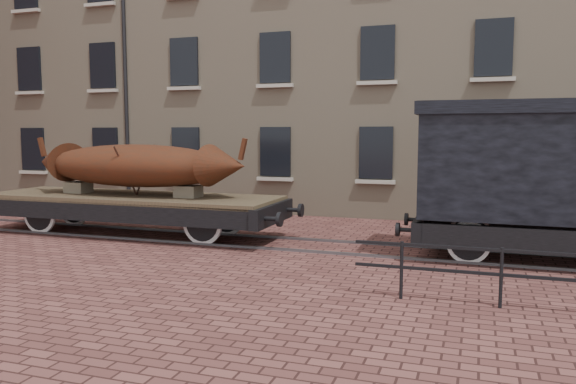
% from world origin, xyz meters
% --- Properties ---
extents(ground, '(90.00, 90.00, 0.00)m').
position_xyz_m(ground, '(0.00, 0.00, 0.00)').
color(ground, '#552D29').
extents(warehouse_cream, '(40.00, 10.19, 14.00)m').
position_xyz_m(warehouse_cream, '(3.00, 9.99, 7.00)').
color(warehouse_cream, tan).
rests_on(warehouse_cream, ground).
extents(rail_track, '(30.00, 1.52, 0.06)m').
position_xyz_m(rail_track, '(0.00, 0.00, 0.03)').
color(rail_track, '#59595E').
rests_on(rail_track, ground).
extents(flatcar_wagon, '(9.49, 2.57, 1.43)m').
position_xyz_m(flatcar_wagon, '(-4.98, -0.00, 0.89)').
color(flatcar_wagon, brown).
rests_on(flatcar_wagon, ground).
extents(iron_boat, '(6.75, 1.97, 1.61)m').
position_xyz_m(iron_boat, '(-4.81, -0.00, 1.95)').
color(iron_boat, '#4C1D0E').
rests_on(iron_boat, flatcar_wagon).
extents(goods_van, '(6.84, 2.49, 3.54)m').
position_xyz_m(goods_van, '(5.90, 0.00, 2.22)').
color(goods_van, black).
rests_on(goods_van, ground).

